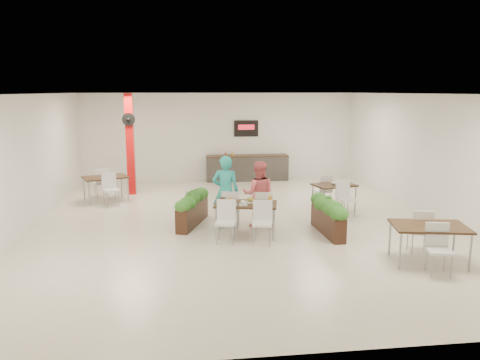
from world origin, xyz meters
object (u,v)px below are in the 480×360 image
side_table_c (429,231)px  diner_woman (259,194)px  planter_right (328,214)px  side_table_b (334,189)px  service_counter (247,167)px  main_table (245,208)px  side_table_a (106,180)px  red_column (130,143)px  diner_man (226,192)px  planter_left (192,205)px

side_table_c → diner_woman: bearing=146.3°
planter_right → side_table_b: size_ratio=1.04×
service_counter → side_table_c: 9.12m
main_table → side_table_a: size_ratio=1.11×
side_table_a → service_counter: bearing=8.3°
red_column → planter_right: bearing=-44.8°
side_table_c → planter_right: bearing=134.4°
red_column → service_counter: 4.56m
service_counter → side_table_b: service_counter is taller
diner_man → planter_left: diner_man is taller
side_table_a → side_table_c: bearing=-63.4°
red_column → main_table: 5.74m
service_counter → diner_woman: (-0.56, -5.98, 0.32)m
main_table → red_column: bearing=122.4°
service_counter → diner_woman: service_counter is taller
planter_left → planter_right: (3.10, -1.12, -0.02)m
side_table_b → service_counter: bearing=95.9°
service_counter → planter_right: 6.83m
side_table_c → service_counter: bearing=115.9°
red_column → diner_man: red_column is taller
side_table_b → side_table_c: bearing=-97.0°
main_table → planter_left: (-1.18, 0.99, -0.14)m
side_table_c → main_table: bearing=157.4°
main_table → side_table_b: 3.31m
red_column → diner_woman: (3.44, -4.12, -0.83)m
main_table → planter_right: size_ratio=1.06×
service_counter → planter_right: bearing=-82.0°
side_table_b → red_column: bearing=139.0°
side_table_a → side_table_c: size_ratio=0.99×
planter_left → side_table_b: bearing=13.0°
diner_man → service_counter: bearing=-90.8°
service_counter → side_table_a: size_ratio=1.81×
red_column → side_table_a: (-0.67, -0.90, -1.01)m
diner_woman → side_table_c: size_ratio=0.97×
diner_man → side_table_b: 3.36m
diner_woman → planter_right: 1.73m
diner_woman → side_table_b: bearing=-139.9°
side_table_a → side_table_c: 9.23m
service_counter → side_table_b: (1.75, -4.75, 0.13)m
diner_woman → planter_left: (-1.59, 0.34, -0.31)m
diner_woman → side_table_a: diner_woman is taller
planter_left → side_table_c: 5.46m
red_column → diner_man: size_ratio=1.81×
red_column → planter_right: size_ratio=1.84×
planter_left → diner_man: bearing=-23.0°
service_counter → diner_woman: bearing=-95.3°
side_table_b → diner_woman: bearing=-166.2°
red_column → diner_man: (2.64, -4.12, -0.76)m
service_counter → side_table_b: 5.06m
diner_woman → side_table_c: diner_woman is taller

